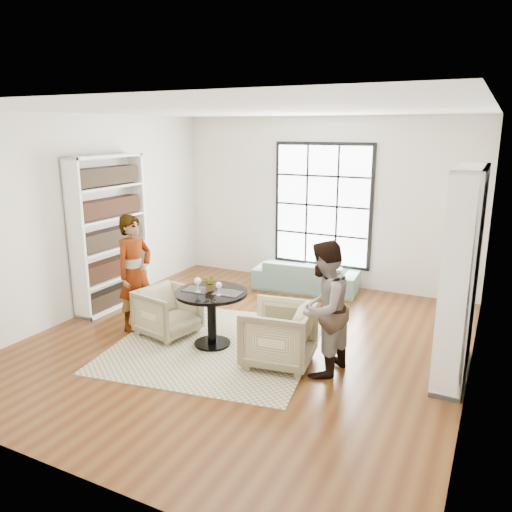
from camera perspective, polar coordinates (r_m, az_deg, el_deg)
The scene contains 16 objects.
ground at distance 6.81m, azimuth -1.12°, elevation -9.77°, with size 6.00×6.00×0.00m, color #5B3615.
room_shell at distance 6.88m, azimuth 0.92°, elevation 1.52°, with size 6.00×6.01×6.00m.
rug at distance 6.74m, azimuth -4.66°, elevation -10.05°, with size 2.55×2.55×0.01m, color #BFB28F.
pedestal_table at distance 6.54m, azimuth -5.10°, elevation -5.75°, with size 0.94×0.94×0.75m.
sofa at distance 8.86m, azimuth 5.72°, elevation -2.23°, with size 1.82×0.71×0.53m, color gray.
armchair_left at distance 7.02m, azimuth -9.99°, elevation -6.30°, with size 0.71×0.73×0.67m, color tan.
armchair_right at distance 6.10m, azimuth 2.59°, elevation -8.95°, with size 0.80×0.82×0.75m, color #C7C08E.
person_left at distance 7.20m, azimuth -13.69°, elevation -1.87°, with size 0.60×0.39×1.65m, color gray.
person_right at distance 5.76m, azimuth 7.67°, elevation -6.01°, with size 0.77×0.60×1.59m, color gray.
placemat_left at distance 6.54m, azimuth -6.71°, elevation -3.84°, with size 0.34×0.26×0.01m, color black.
placemat_right at distance 6.38m, azimuth -3.23°, elevation -4.24°, with size 0.34×0.26×0.01m, color black.
cutlery_left at distance 6.54m, azimuth -6.72°, elevation -3.78°, with size 0.14×0.22×0.01m, color silver, non-canonical shape.
cutlery_right at distance 6.38m, azimuth -3.23°, elevation -4.18°, with size 0.14×0.22×0.01m, color silver, non-canonical shape.
wine_glass_left at distance 6.41m, azimuth -6.69°, elevation -2.93°, with size 0.09×0.09×0.20m.
wine_glass_right at distance 6.28m, azimuth -4.27°, elevation -3.40°, with size 0.08×0.08×0.18m.
flower_centerpiece at distance 6.46m, azimuth -5.22°, elevation -3.05°, with size 0.20×0.17×0.22m, color gray.
Camera 1 is at (2.89, -5.51, 2.79)m, focal length 35.00 mm.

